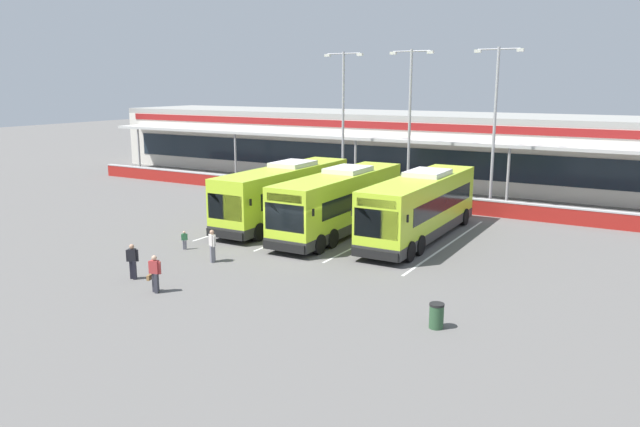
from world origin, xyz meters
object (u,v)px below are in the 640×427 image
(pedestrian_child, at_px, (184,240))
(litter_bin, at_px, (436,316))
(pedestrian_near_bin, at_px, (133,260))
(coach_bus_centre, at_px, (420,208))
(coach_bus_leftmost, at_px, (285,195))
(pedestrian_in_dark_coat, at_px, (212,245))
(lamp_post_centre, at_px, (410,116))
(lamp_post_east, at_px, (495,119))
(coach_bus_left_centre, at_px, (340,203))
(pedestrian_with_handbag, at_px, (155,273))
(lamp_post_west, at_px, (343,114))

(pedestrian_child, bearing_deg, litter_bin, -13.05)
(pedestrian_near_bin, relative_size, litter_bin, 1.74)
(coach_bus_centre, bearing_deg, coach_bus_leftmost, -176.98)
(pedestrian_in_dark_coat, distance_m, lamp_post_centre, 20.24)
(pedestrian_child, relative_size, lamp_post_east, 0.09)
(pedestrian_near_bin, xyz_separation_m, lamp_post_centre, (3.71, 23.25, 5.42))
(pedestrian_near_bin, distance_m, lamp_post_east, 26.03)
(coach_bus_leftmost, xyz_separation_m, pedestrian_child, (-1.10, -8.03, -1.24))
(coach_bus_left_centre, bearing_deg, litter_bin, -48.11)
(coach_bus_left_centre, distance_m, litter_bin, 14.80)
(coach_bus_centre, relative_size, lamp_post_centre, 1.11)
(pedestrian_near_bin, distance_m, litter_bin, 13.83)
(coach_bus_leftmost, height_order, pedestrian_with_handbag, coach_bus_leftmost)
(coach_bus_leftmost, relative_size, coach_bus_centre, 1.00)
(pedestrian_in_dark_coat, xyz_separation_m, litter_bin, (12.40, -2.47, -0.41))
(coach_bus_centre, xyz_separation_m, pedestrian_child, (-9.92, -8.50, -1.24))
(coach_bus_leftmost, bearing_deg, litter_bin, -39.34)
(coach_bus_centre, relative_size, pedestrian_near_bin, 7.51)
(pedestrian_child, height_order, pedestrian_near_bin, pedestrian_near_bin)
(lamp_post_east, bearing_deg, pedestrian_with_handbag, -107.28)
(coach_bus_leftmost, relative_size, pedestrian_child, 12.12)
(pedestrian_near_bin, bearing_deg, coach_bus_centre, 57.80)
(pedestrian_with_handbag, bearing_deg, coach_bus_leftmost, 100.36)
(coach_bus_leftmost, distance_m, litter_bin, 18.27)
(coach_bus_centre, relative_size, lamp_post_east, 1.11)
(coach_bus_leftmost, distance_m, lamp_post_west, 12.13)
(pedestrian_in_dark_coat, relative_size, lamp_post_centre, 0.15)
(coach_bus_leftmost, distance_m, pedestrian_with_handbag, 14.07)
(coach_bus_left_centre, xyz_separation_m, litter_bin, (9.84, -10.97, -1.32))
(coach_bus_leftmost, xyz_separation_m, coach_bus_centre, (8.81, 0.46, 0.00))
(coach_bus_leftmost, distance_m, coach_bus_centre, 8.83)
(pedestrian_near_bin, distance_m, lamp_post_centre, 24.16)
(pedestrian_child, xyz_separation_m, litter_bin, (15.20, -3.52, -0.07))
(pedestrian_in_dark_coat, relative_size, pedestrian_near_bin, 1.00)
(coach_bus_centre, bearing_deg, lamp_post_west, 135.00)
(pedestrian_with_handbag, bearing_deg, lamp_post_east, 72.72)
(lamp_post_west, bearing_deg, coach_bus_left_centre, -62.51)
(lamp_post_west, bearing_deg, lamp_post_east, -2.75)
(coach_bus_left_centre, relative_size, lamp_post_centre, 1.11)
(coach_bus_left_centre, relative_size, lamp_post_east, 1.11)
(coach_bus_centre, distance_m, pedestrian_with_handbag, 15.63)
(coach_bus_leftmost, relative_size, pedestrian_in_dark_coat, 7.51)
(pedestrian_child, height_order, lamp_post_west, lamp_post_west)
(coach_bus_leftmost, bearing_deg, pedestrian_near_bin, -88.48)
(coach_bus_centre, bearing_deg, pedestrian_with_handbag, -113.77)
(coach_bus_leftmost, height_order, lamp_post_east, lamp_post_east)
(lamp_post_centre, bearing_deg, lamp_post_west, 171.90)
(coach_bus_centre, bearing_deg, coach_bus_left_centre, -167.09)
(coach_bus_centre, distance_m, litter_bin, 13.19)
(lamp_post_centre, bearing_deg, coach_bus_left_centre, -88.96)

